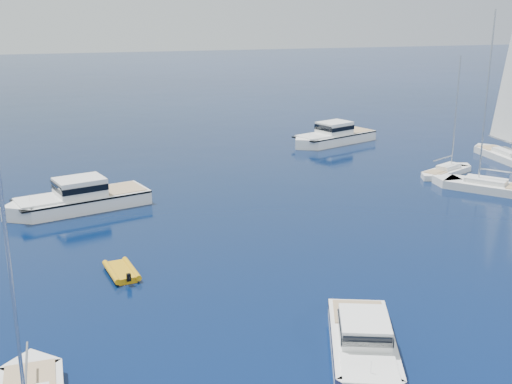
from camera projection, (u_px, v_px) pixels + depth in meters
ground at (445, 342)px, 31.69m from camera, size 400.00×400.00×0.00m
motor_cruiser_left at (363, 359)px, 30.16m from camera, size 6.13×10.20×2.56m
motor_cruiser_centre at (79, 209)px, 52.00m from camera, size 12.95×7.19×3.25m
motor_cruiser_distant at (332, 143)px, 76.40m from camera, size 12.77×8.17×3.22m
sailboat_mid_r at (490, 191)px, 56.95m from camera, size 9.35×10.06×16.04m
sailboat_centre at (446, 174)px, 62.57m from camera, size 8.03×5.42×11.69m
sailboat_sails_r at (504, 159)px, 68.57m from camera, size 3.23×10.71×15.58m
tender_yellow at (122, 275)px, 39.48m from camera, size 2.47×3.75×0.95m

